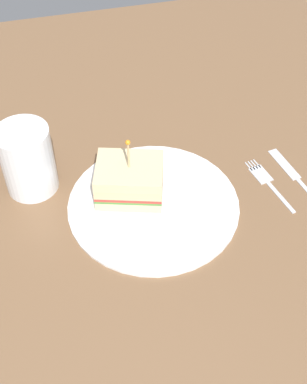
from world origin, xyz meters
TOP-DOWN VIEW (x-y plane):
  - ground_plane at (0.00, 0.00)cm, footprint 115.70×115.70cm
  - plate at (0.00, 0.00)cm, footprint 24.45×24.45cm
  - sandwich_half_center at (2.54, 2.82)cm, footprint 9.72×11.01cm
  - drink_glass at (8.33, 16.25)cm, footprint 7.55×7.55cm
  - fork at (0.72, -17.53)cm, footprint 11.66×3.39cm
  - knife at (0.97, -22.02)cm, footprint 13.26×3.19cm

SIDE VIEW (x-z plane):
  - ground_plane at x=0.00cm, z-range -2.00..0.00cm
  - fork at x=0.72cm, z-range 0.00..0.35cm
  - knife at x=0.97cm, z-range 0.00..0.35cm
  - plate at x=0.00cm, z-range 0.00..0.90cm
  - sandwich_half_center at x=2.54cm, z-range -1.48..8.50cm
  - drink_glass at x=8.33cm, z-range -0.63..9.80cm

